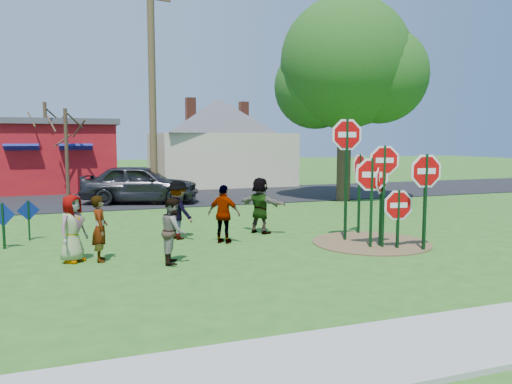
{
  "coord_description": "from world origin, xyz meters",
  "views": [
    {
      "loc": [
        -3.0,
        -12.54,
        2.81
      ],
      "look_at": [
        1.95,
        1.2,
        1.28
      ],
      "focal_mm": 35.0,
      "sensor_mm": 36.0,
      "label": 1
    }
  ],
  "objects_px": {
    "person_b": "(100,229)",
    "person_a": "(73,228)",
    "suv": "(140,184)",
    "utility_pole": "(152,83)",
    "stop_sign_c": "(384,172)",
    "stop_sign_a": "(372,182)",
    "leafy_tree": "(348,70)",
    "stop_sign_b": "(347,148)",
    "stop_sign_d": "(360,173)"
  },
  "relations": [
    {
      "from": "person_b",
      "to": "person_a",
      "type": "bearing_deg",
      "value": 78.03
    },
    {
      "from": "suv",
      "to": "person_a",
      "type": "bearing_deg",
      "value": -177.76
    },
    {
      "from": "utility_pole",
      "to": "person_b",
      "type": "bearing_deg",
      "value": -105.23
    },
    {
      "from": "stop_sign_c",
      "to": "utility_pole",
      "type": "distance_m",
      "value": 12.22
    },
    {
      "from": "stop_sign_a",
      "to": "leafy_tree",
      "type": "relative_size",
      "value": 0.27
    },
    {
      "from": "person_a",
      "to": "person_b",
      "type": "relative_size",
      "value": 1.02
    },
    {
      "from": "utility_pole",
      "to": "stop_sign_b",
      "type": "bearing_deg",
      "value": -68.56
    },
    {
      "from": "stop_sign_b",
      "to": "utility_pole",
      "type": "relative_size",
      "value": 0.36
    },
    {
      "from": "suv",
      "to": "utility_pole",
      "type": "bearing_deg",
      "value": -104.97
    },
    {
      "from": "stop_sign_d",
      "to": "stop_sign_a",
      "type": "bearing_deg",
      "value": -140.91
    },
    {
      "from": "suv",
      "to": "leafy_tree",
      "type": "height_order",
      "value": "leafy_tree"
    },
    {
      "from": "stop_sign_a",
      "to": "stop_sign_d",
      "type": "bearing_deg",
      "value": 88.08
    },
    {
      "from": "stop_sign_c",
      "to": "person_a",
      "type": "xyz_separation_m",
      "value": [
        -7.58,
        1.15,
        -1.19
      ]
    },
    {
      "from": "stop_sign_c",
      "to": "stop_sign_b",
      "type": "bearing_deg",
      "value": 129.14
    },
    {
      "from": "stop_sign_c",
      "to": "leafy_tree",
      "type": "height_order",
      "value": "leafy_tree"
    },
    {
      "from": "stop_sign_a",
      "to": "utility_pole",
      "type": "height_order",
      "value": "utility_pole"
    },
    {
      "from": "stop_sign_d",
      "to": "stop_sign_c",
      "type": "bearing_deg",
      "value": -131.96
    },
    {
      "from": "utility_pole",
      "to": "leafy_tree",
      "type": "height_order",
      "value": "utility_pole"
    },
    {
      "from": "suv",
      "to": "leafy_tree",
      "type": "relative_size",
      "value": 0.54
    },
    {
      "from": "stop_sign_c",
      "to": "utility_pole",
      "type": "height_order",
      "value": "utility_pole"
    },
    {
      "from": "stop_sign_d",
      "to": "person_a",
      "type": "bearing_deg",
      "value": 157.23
    },
    {
      "from": "person_b",
      "to": "leafy_tree",
      "type": "relative_size",
      "value": 0.17
    },
    {
      "from": "person_a",
      "to": "stop_sign_c",
      "type": "bearing_deg",
      "value": -56.73
    },
    {
      "from": "stop_sign_b",
      "to": "stop_sign_d",
      "type": "height_order",
      "value": "stop_sign_b"
    },
    {
      "from": "stop_sign_c",
      "to": "leafy_tree",
      "type": "distance_m",
      "value": 11.03
    },
    {
      "from": "stop_sign_c",
      "to": "leafy_tree",
      "type": "xyz_separation_m",
      "value": [
        4.32,
        9.35,
        3.97
      ]
    },
    {
      "from": "person_b",
      "to": "utility_pole",
      "type": "relative_size",
      "value": 0.15
    },
    {
      "from": "suv",
      "to": "stop_sign_a",
      "type": "bearing_deg",
      "value": -140.6
    },
    {
      "from": "stop_sign_d",
      "to": "person_a",
      "type": "xyz_separation_m",
      "value": [
        -8.04,
        -0.79,
        -1.04
      ]
    },
    {
      "from": "stop_sign_c",
      "to": "person_b",
      "type": "bearing_deg",
      "value": -169.09
    },
    {
      "from": "stop_sign_b",
      "to": "utility_pole",
      "type": "xyz_separation_m",
      "value": [
        -3.84,
        9.79,
        2.65
      ]
    },
    {
      "from": "stop_sign_a",
      "to": "utility_pole",
      "type": "bearing_deg",
      "value": 130.72
    },
    {
      "from": "stop_sign_c",
      "to": "suv",
      "type": "xyz_separation_m",
      "value": [
        -4.82,
        11.32,
        -1.08
      ]
    },
    {
      "from": "stop_sign_a",
      "to": "person_a",
      "type": "xyz_separation_m",
      "value": [
        -7.28,
        1.04,
        -0.93
      ]
    },
    {
      "from": "person_a",
      "to": "leafy_tree",
      "type": "xyz_separation_m",
      "value": [
        11.89,
        8.19,
        5.16
      ]
    },
    {
      "from": "stop_sign_a",
      "to": "stop_sign_c",
      "type": "height_order",
      "value": "stop_sign_c"
    },
    {
      "from": "stop_sign_a",
      "to": "utility_pole",
      "type": "xyz_separation_m",
      "value": [
        -3.98,
        10.86,
        3.53
      ]
    },
    {
      "from": "person_b",
      "to": "suv",
      "type": "relative_size",
      "value": 0.31
    },
    {
      "from": "stop_sign_d",
      "to": "person_b",
      "type": "relative_size",
      "value": 1.64
    },
    {
      "from": "utility_pole",
      "to": "person_a",
      "type": "bearing_deg",
      "value": -108.6
    },
    {
      "from": "suv",
      "to": "stop_sign_b",
      "type": "bearing_deg",
      "value": -139.19
    },
    {
      "from": "utility_pole",
      "to": "stop_sign_d",
      "type": "bearing_deg",
      "value": -62.29
    },
    {
      "from": "leafy_tree",
      "to": "person_a",
      "type": "bearing_deg",
      "value": -145.44
    },
    {
      "from": "stop_sign_d",
      "to": "leafy_tree",
      "type": "xyz_separation_m",
      "value": [
        3.85,
        7.4,
        4.12
      ]
    },
    {
      "from": "stop_sign_a",
      "to": "person_a",
      "type": "height_order",
      "value": "stop_sign_a"
    },
    {
      "from": "stop_sign_a",
      "to": "suv",
      "type": "relative_size",
      "value": 0.5
    },
    {
      "from": "person_b",
      "to": "utility_pole",
      "type": "height_order",
      "value": "utility_pole"
    },
    {
      "from": "stop_sign_b",
      "to": "person_a",
      "type": "relative_size",
      "value": 2.26
    },
    {
      "from": "stop_sign_a",
      "to": "person_b",
      "type": "relative_size",
      "value": 1.63
    },
    {
      "from": "utility_pole",
      "to": "stop_sign_a",
      "type": "bearing_deg",
      "value": -69.87
    }
  ]
}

